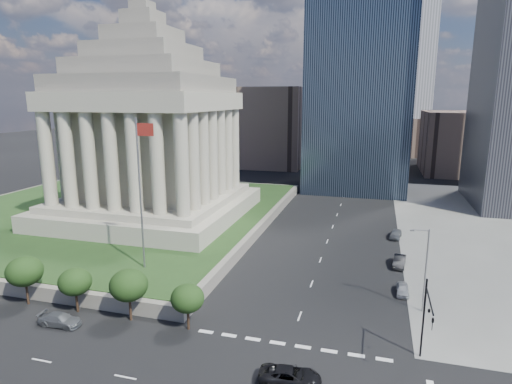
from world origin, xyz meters
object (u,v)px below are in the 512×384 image
(suv_grey, at_px, (60,320))
(parked_sedan_far, at_px, (396,234))
(pickup_truck, at_px, (290,376))
(flagpole, at_px, (141,186))
(traffic_signal_ne, at_px, (427,315))
(street_lamp_north, at_px, (424,266))
(war_memorial, at_px, (148,114))
(parked_sedan_near, at_px, (403,289))
(parked_sedan_mid, at_px, (399,261))

(suv_grey, distance_m, parked_sedan_far, 54.86)
(pickup_truck, bearing_deg, flagpole, 49.16)
(traffic_signal_ne, bearing_deg, street_lamp_north, 85.81)
(war_memorial, relative_size, parked_sedan_near, 10.25)
(flagpole, relative_size, suv_grey, 4.21)
(traffic_signal_ne, relative_size, street_lamp_north, 0.80)
(parked_sedan_near, bearing_deg, suv_grey, -152.74)
(war_memorial, distance_m, suv_grey, 43.51)
(flagpole, distance_m, parked_sedan_mid, 38.45)
(pickup_truck, distance_m, parked_sedan_far, 45.18)
(flagpole, height_order, pickup_truck, flagpole)
(suv_grey, bearing_deg, pickup_truck, -98.53)
(parked_sedan_near, bearing_deg, traffic_signal_ne, -85.76)
(flagpole, bearing_deg, parked_sedan_mid, 23.76)
(traffic_signal_ne, relative_size, parked_sedan_far, 1.79)
(traffic_signal_ne, distance_m, pickup_truck, 13.33)
(flagpole, xyz_separation_m, street_lamp_north, (35.16, 1.00, -7.45))
(flagpole, distance_m, traffic_signal_ne, 36.69)
(war_memorial, distance_m, parked_sedan_far, 50.04)
(street_lamp_north, distance_m, suv_grey, 40.93)
(pickup_truck, bearing_deg, parked_sedan_far, -19.23)
(suv_grey, bearing_deg, parked_sedan_mid, -54.97)
(traffic_signal_ne, xyz_separation_m, suv_grey, (-37.26, -2.83, -4.56))
(parked_sedan_near, bearing_deg, parked_sedan_far, 90.80)
(parked_sedan_far, bearing_deg, flagpole, -130.58)
(war_memorial, distance_m, parked_sedan_mid, 50.82)
(parked_sedan_near, distance_m, parked_sedan_far, 23.00)
(parked_sedan_near, relative_size, parked_sedan_mid, 0.81)
(war_memorial, xyz_separation_m, street_lamp_north, (47.33, -23.00, -15.74))
(traffic_signal_ne, distance_m, parked_sedan_mid, 25.39)
(pickup_truck, relative_size, suv_grey, 1.14)
(street_lamp_north, distance_m, parked_sedan_near, 6.75)
(war_memorial, xyz_separation_m, parked_sedan_near, (45.50, -18.87, -20.75))
(war_memorial, height_order, parked_sedan_far, war_memorial)
(suv_grey, xyz_separation_m, parked_sedan_mid, (36.26, 27.80, 0.08))
(parked_sedan_near, relative_size, parked_sedan_far, 0.85)
(war_memorial, xyz_separation_m, flagpole, (12.17, -24.00, -8.29))
(war_memorial, relative_size, suv_grey, 8.21)
(traffic_signal_ne, bearing_deg, pickup_truck, -153.47)
(parked_sedan_far, bearing_deg, pickup_truck, -93.78)
(parked_sedan_near, xyz_separation_m, parked_sedan_mid, (0.00, 9.54, 0.12))
(pickup_truck, bearing_deg, war_memorial, 35.18)
(parked_sedan_near, bearing_deg, street_lamp_north, -65.58)
(flagpole, xyz_separation_m, parked_sedan_mid, (33.33, 14.67, -12.34))
(traffic_signal_ne, bearing_deg, war_memorial, 143.58)
(parked_sedan_near, bearing_deg, war_memorial, 158.01)
(war_memorial, height_order, parked_sedan_mid, war_memorial)
(suv_grey, bearing_deg, street_lamp_north, -72.09)
(traffic_signal_ne, xyz_separation_m, pickup_truck, (-11.23, -5.60, -4.50))
(traffic_signal_ne, height_order, parked_sedan_far, traffic_signal_ne)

